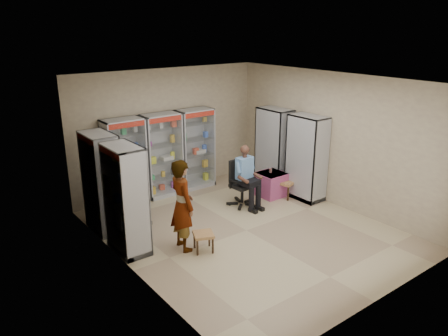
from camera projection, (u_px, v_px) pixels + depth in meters
floor at (246, 230)px, 8.83m from camera, size 6.00×6.00×0.00m
room_shell at (248, 136)px, 8.21m from camera, size 5.02×6.02×3.01m
cabinet_back_left at (125, 163)px, 9.83m from camera, size 0.90×0.50×2.00m
cabinet_back_mid at (162, 155)px, 10.38m from camera, size 0.90×0.50×2.00m
cabinet_back_right at (195, 149)px, 10.92m from camera, size 0.90×0.50×2.00m
cabinet_right_far at (274, 148)px, 11.01m from camera, size 0.90×0.50×2.00m
cabinet_right_near at (306, 158)px, 10.17m from camera, size 0.90×0.50×2.00m
cabinet_left_far at (102, 183)px, 8.60m from camera, size 0.90×0.50×2.00m
cabinet_left_near at (126, 200)px, 7.76m from camera, size 0.90×0.50×2.00m
wooden_chair at (131, 197)px, 9.30m from camera, size 0.42×0.42×0.94m
seated_customer at (131, 189)px, 9.20m from camera, size 0.44×0.60×1.34m
office_chair at (242, 183)px, 9.92m from camera, size 0.61×0.61×1.06m
seated_shopkeeper at (244, 178)px, 9.83m from camera, size 0.48×0.64×1.35m
pink_trunk at (271, 184)px, 10.53m from camera, size 0.61×0.59×0.58m
tea_glass at (271, 170)px, 10.46m from camera, size 0.07×0.07×0.10m
woven_stool_a at (285, 189)px, 10.47m from camera, size 0.51×0.51×0.41m
woven_stool_b at (204, 242)px, 8.00m from camera, size 0.46×0.46×0.35m
standing_man at (182, 205)px, 7.88m from camera, size 0.47×0.67×1.72m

